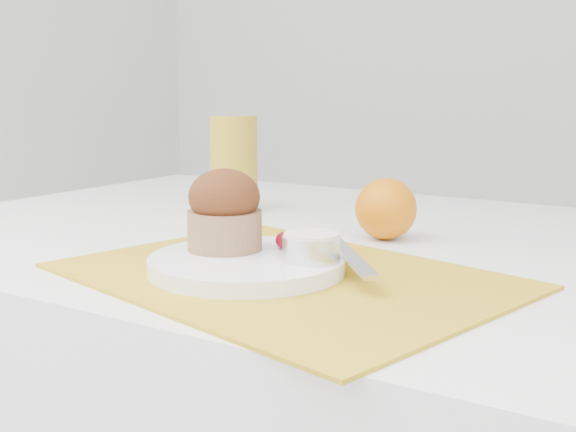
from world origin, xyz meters
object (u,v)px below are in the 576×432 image
Objects in this scene: orange at (386,209)px; muffin at (225,211)px; juice_glass at (234,164)px; plate at (247,264)px.

muffin is (-0.08, -0.23, 0.02)m from orange.
juice_glass reaches higher than muffin.
juice_glass is at bearing 166.78° from orange.
plate is at bearing -51.74° from juice_glass.
juice_glass is (-0.29, 0.07, 0.03)m from orange.
plate is at bearing -20.08° from muffin.
juice_glass is at bearing 128.26° from plate.
muffin is at bearing -110.51° from orange.
plate is 0.06m from muffin.
juice_glass is 0.36m from muffin.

